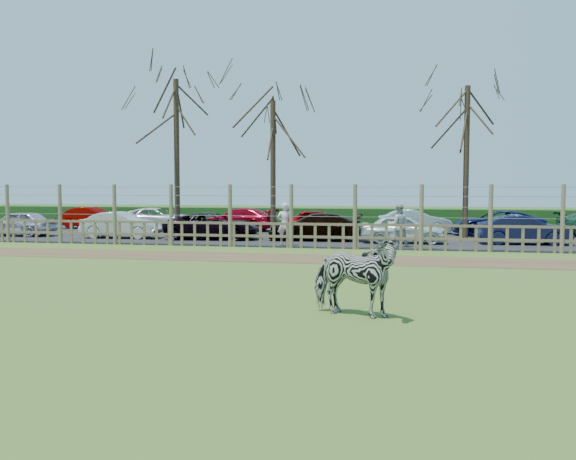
% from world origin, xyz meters
% --- Properties ---
extents(ground, '(120.00, 120.00, 0.00)m').
position_xyz_m(ground, '(0.00, 0.00, 0.00)').
color(ground, olive).
rests_on(ground, ground).
extents(dirt_strip, '(34.00, 2.80, 0.01)m').
position_xyz_m(dirt_strip, '(0.00, 4.50, 0.01)').
color(dirt_strip, brown).
rests_on(dirt_strip, ground).
extents(asphalt, '(44.00, 13.00, 0.04)m').
position_xyz_m(asphalt, '(0.00, 14.50, 0.02)').
color(asphalt, '#232326').
rests_on(asphalt, ground).
extents(hedge, '(46.00, 2.00, 1.10)m').
position_xyz_m(hedge, '(0.00, 21.50, 0.55)').
color(hedge, '#1E4716').
rests_on(hedge, ground).
extents(fence, '(30.16, 0.16, 2.50)m').
position_xyz_m(fence, '(0.00, 8.00, 0.80)').
color(fence, brown).
rests_on(fence, ground).
extents(tree_left, '(4.80, 4.80, 7.88)m').
position_xyz_m(tree_left, '(-6.50, 12.50, 5.62)').
color(tree_left, '#3D2B1E').
rests_on(tree_left, ground).
extents(tree_mid, '(4.80, 4.80, 6.83)m').
position_xyz_m(tree_mid, '(-2.00, 13.50, 4.87)').
color(tree_mid, '#3D2B1E').
rests_on(tree_mid, ground).
extents(tree_right, '(4.80, 4.80, 7.35)m').
position_xyz_m(tree_right, '(7.00, 14.00, 5.24)').
color(tree_right, '#3D2B1E').
rests_on(tree_right, ground).
extents(zebra, '(1.99, 1.34, 1.54)m').
position_xyz_m(zebra, '(3.75, -4.71, 0.77)').
color(zebra, gray).
rests_on(zebra, ground).
extents(visitor_a, '(0.69, 0.51, 1.72)m').
position_xyz_m(visitor_a, '(-0.37, 8.52, 0.90)').
color(visitor_a, silver).
rests_on(visitor_a, asphalt).
extents(visitor_b, '(0.99, 0.86, 1.72)m').
position_xyz_m(visitor_b, '(4.12, 8.89, 0.90)').
color(visitor_b, silver).
rests_on(visitor_b, asphalt).
extents(crow, '(0.30, 0.22, 0.24)m').
position_xyz_m(crow, '(3.17, 4.89, 0.12)').
color(crow, black).
rests_on(crow, ground).
extents(car_0, '(3.58, 1.56, 1.20)m').
position_xyz_m(car_0, '(-13.91, 10.78, 0.64)').
color(car_0, '#B3AEBE').
rests_on(car_0, asphalt).
extents(car_1, '(3.69, 1.41, 1.20)m').
position_xyz_m(car_1, '(-8.50, 10.62, 0.64)').
color(car_1, white).
rests_on(car_1, asphalt).
extents(car_2, '(4.46, 2.33, 1.20)m').
position_xyz_m(car_2, '(-4.19, 10.87, 0.64)').
color(car_2, black).
rests_on(car_2, asphalt).
extents(car_3, '(4.21, 1.86, 1.20)m').
position_xyz_m(car_3, '(0.43, 11.16, 0.64)').
color(car_3, black).
rests_on(car_3, asphalt).
extents(car_4, '(3.55, 1.50, 1.20)m').
position_xyz_m(car_4, '(4.30, 10.62, 0.64)').
color(car_4, silver).
rests_on(car_4, asphalt).
extents(car_5, '(3.70, 1.46, 1.20)m').
position_xyz_m(car_5, '(9.14, 11.07, 0.64)').
color(car_5, '#171A3E').
rests_on(car_5, asphalt).
extents(car_7, '(3.67, 1.36, 1.20)m').
position_xyz_m(car_7, '(-13.07, 16.33, 0.64)').
color(car_7, '#800400').
rests_on(car_7, asphalt).
extents(car_8, '(4.47, 2.35, 1.20)m').
position_xyz_m(car_8, '(-9.10, 16.05, 0.64)').
color(car_8, silver).
rests_on(car_8, asphalt).
extents(car_9, '(4.30, 2.14, 1.20)m').
position_xyz_m(car_9, '(-4.57, 16.34, 0.64)').
color(car_9, maroon).
rests_on(car_9, asphalt).
extents(car_10, '(3.67, 1.83, 1.20)m').
position_xyz_m(car_10, '(-0.09, 15.65, 0.64)').
color(car_10, '#830404').
rests_on(car_10, asphalt).
extents(car_11, '(3.77, 1.70, 1.20)m').
position_xyz_m(car_11, '(4.69, 16.26, 0.64)').
color(car_11, silver).
rests_on(car_11, asphalt).
extents(car_12, '(4.47, 2.36, 1.20)m').
position_xyz_m(car_12, '(8.61, 15.68, 0.64)').
color(car_12, '#0E1245').
rests_on(car_12, asphalt).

